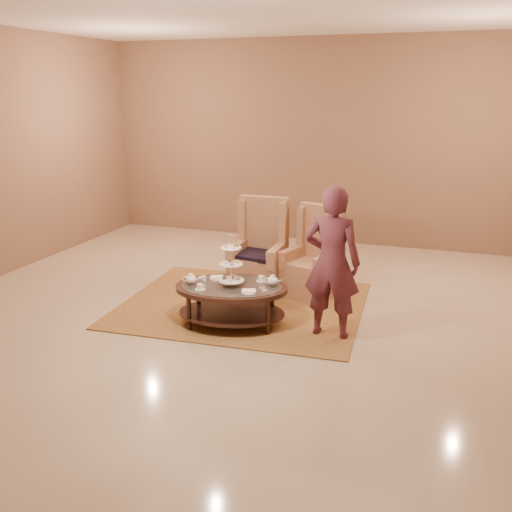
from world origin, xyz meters
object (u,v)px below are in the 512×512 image
at_px(tea_table, 231,293).
at_px(armchair_right, 314,265).
at_px(person, 332,263).
at_px(armchair_left, 260,259).

bearing_deg(tea_table, armchair_right, 53.10).
height_order(armchair_right, person, person).
xyz_separation_m(tea_table, armchair_right, (0.65, 1.35, 0.00)).
distance_m(tea_table, person, 1.22).
bearing_deg(tea_table, person, -7.41).
distance_m(armchair_left, person, 1.80).
relative_size(tea_table, person, 0.85).
height_order(tea_table, person, person).
height_order(armchair_left, armchair_right, armchair_left).
height_order(tea_table, armchair_right, armchair_right).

